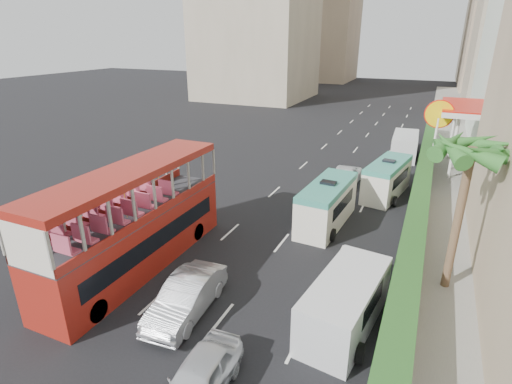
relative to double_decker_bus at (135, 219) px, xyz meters
The scene contains 13 objects.
ground_plane 6.51m from the double_decker_bus, ahead, with size 200.00×200.00×0.00m, color black.
double_decker_bus is the anchor object (origin of this frame).
car_silver_lane_a 5.29m from the double_decker_bus, 27.20° to the right, with size 1.62×4.63×1.53m, color silver.
van_asset 17.26m from the double_decker_bus, 66.72° to the left, with size 2.05×4.44×1.23m, color silver.
minibus_near 11.06m from the double_decker_bus, 49.06° to the left, with size 1.95×5.86×2.60m, color silver.
minibus_far 17.72m from the double_decker_bus, 56.06° to the left, with size 1.86×5.59×2.48m, color silver.
panel_van_near 10.29m from the double_decker_bus, ahead, with size 2.08×5.20×2.08m, color silver.
panel_van_far 27.40m from the double_decker_bus, 68.18° to the left, with size 2.15×5.38×2.15m, color silver.
sidewalk 29.26m from the double_decker_bus, 59.04° to the left, with size 6.00×120.00×0.18m, color #99968C.
kerb_wall 18.66m from the double_decker_bus, 48.93° to the left, with size 0.30×44.00×1.00m, color silver.
hedge 18.60m from the double_decker_bus, 48.93° to the left, with size 1.10×44.00×0.70m, color #2D6626.
palm_tree 14.39m from the double_decker_bus, 16.16° to the left, with size 0.36×0.36×6.40m, color brown.
shell_station 28.02m from the double_decker_bus, 55.18° to the left, with size 6.50×8.00×5.50m, color silver.
Camera 1 is at (6.20, -13.32, 10.65)m, focal length 28.00 mm.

